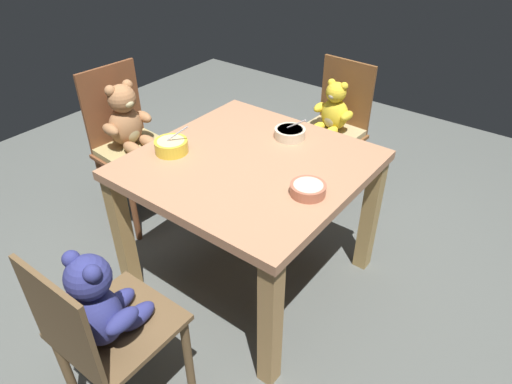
{
  "coord_description": "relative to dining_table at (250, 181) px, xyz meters",
  "views": [
    {
      "loc": [
        1.12,
        -1.42,
        1.81
      ],
      "look_at": [
        0.0,
        0.05,
        0.53
      ],
      "focal_mm": 31.85,
      "sensor_mm": 36.0,
      "label": 1
    }
  ],
  "objects": [
    {
      "name": "porridge_bowl_terracotta_near_right",
      "position": [
        0.36,
        -0.06,
        0.14
      ],
      "size": [
        0.15,
        0.15,
        0.05
      ],
      "color": "#B8694F",
      "rests_on": "dining_table"
    },
    {
      "name": "teddy_chair_near_left",
      "position": [
        -0.91,
        0.02,
        -0.03
      ],
      "size": [
        0.4,
        0.43,
        0.95
      ],
      "rotation": [
        0.0,
        0.0,
        -0.08
      ],
      "color": "brown",
      "rests_on": "ground_plane"
    },
    {
      "name": "porridge_bowl_cream_far_center",
      "position": [
        0.02,
        0.3,
        0.14
      ],
      "size": [
        0.17,
        0.16,
        0.13
      ],
      "color": "beige",
      "rests_on": "dining_table"
    },
    {
      "name": "teddy_chair_far_center",
      "position": [
        -0.06,
        0.91,
        -0.07
      ],
      "size": [
        0.4,
        0.42,
        0.91
      ],
      "rotation": [
        0.0,
        0.0,
        -1.62
      ],
      "color": "brown",
      "rests_on": "ground_plane"
    },
    {
      "name": "ground_plane",
      "position": [
        0.0,
        0.0,
        -0.64
      ],
      "size": [
        5.2,
        5.2,
        0.04
      ],
      "color": "#575B57"
    },
    {
      "name": "porridge_bowl_yellow_near_left",
      "position": [
        -0.34,
        -0.16,
        0.15
      ],
      "size": [
        0.16,
        0.16,
        0.14
      ],
      "color": "yellow",
      "rests_on": "dining_table"
    },
    {
      "name": "teddy_chair_near_front",
      "position": [
        0.06,
        -0.92,
        -0.05
      ],
      "size": [
        0.39,
        0.4,
        0.85
      ],
      "rotation": [
        0.0,
        0.0,
        1.58
      ],
      "color": "brown",
      "rests_on": "ground_plane"
    },
    {
      "name": "dining_table",
      "position": [
        0.0,
        0.0,
        0.0
      ],
      "size": [
        1.01,
        1.0,
        0.73
      ],
      "color": "tan",
      "rests_on": "ground_plane"
    }
  ]
}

